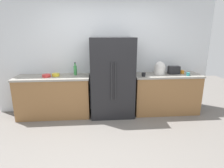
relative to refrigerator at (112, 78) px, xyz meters
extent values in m
plane|color=slate|center=(-0.13, -1.36, -0.86)|extent=(9.91, 9.91, 0.00)
cube|color=silver|center=(-0.13, 0.39, 0.51)|extent=(4.95, 0.10, 2.73)
cube|color=olive|center=(-1.28, 0.04, -0.43)|extent=(1.54, 0.58, 0.86)
cube|color=gray|center=(-1.28, 0.04, 0.02)|extent=(1.57, 0.61, 0.04)
cube|color=olive|center=(1.24, 0.04, -0.43)|extent=(1.46, 0.58, 0.86)
cube|color=gray|center=(1.24, 0.04, 0.02)|extent=(1.49, 0.61, 0.04)
cube|color=black|center=(0.00, 0.00, 0.00)|extent=(0.93, 0.64, 1.71)
cylinder|color=#262628|center=(-0.04, -0.33, 0.00)|extent=(0.02, 0.02, 0.77)
cylinder|color=#262628|center=(0.04, -0.33, 0.00)|extent=(0.02, 0.02, 0.77)
cube|color=black|center=(1.41, 0.08, 0.13)|extent=(0.25, 0.14, 0.18)
cylinder|color=silver|center=(1.08, 0.07, 0.13)|extent=(0.25, 0.25, 0.17)
sphere|color=silver|center=(1.08, 0.07, 0.22)|extent=(0.23, 0.23, 0.23)
cylinder|color=green|center=(-0.80, 0.14, 0.14)|extent=(0.07, 0.07, 0.20)
cylinder|color=green|center=(-0.80, 0.14, 0.28)|extent=(0.03, 0.03, 0.06)
cylinder|color=#333338|center=(-0.80, 0.14, 0.31)|extent=(0.04, 0.04, 0.02)
cylinder|color=orange|center=(1.62, 0.09, 0.08)|extent=(0.09, 0.09, 0.07)
cylinder|color=teal|center=(1.65, -0.13, 0.08)|extent=(0.07, 0.07, 0.07)
cylinder|color=black|center=(0.67, -0.11, 0.09)|extent=(0.08, 0.08, 0.08)
cylinder|color=yellow|center=(-1.21, 0.06, 0.07)|extent=(0.16, 0.16, 0.06)
cylinder|color=red|center=(-1.39, -0.01, 0.07)|extent=(0.17, 0.17, 0.06)
camera|label=1|loc=(-0.33, -3.93, 0.94)|focal=29.83mm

